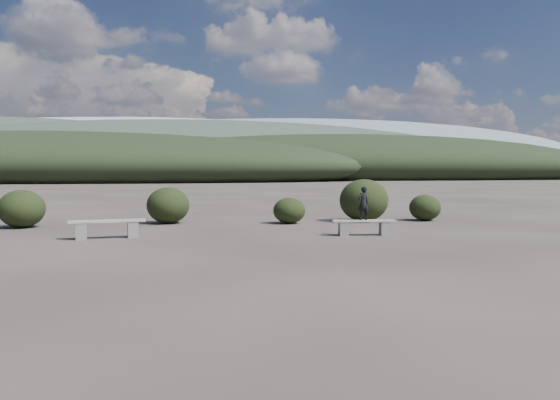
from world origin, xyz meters
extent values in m
plane|color=#302925|center=(0.00, 0.00, 0.00)|extent=(1200.00, 1200.00, 0.00)
cube|color=slate|center=(-5.27, 5.26, 0.22)|extent=(0.34, 0.43, 0.44)
cube|color=slate|center=(-3.96, 5.48, 0.22)|extent=(0.34, 0.43, 0.44)
cube|color=gray|center=(-4.61, 5.37, 0.47)|extent=(2.04, 0.75, 0.06)
cube|color=slate|center=(1.86, 4.94, 0.20)|extent=(0.28, 0.36, 0.39)
cube|color=slate|center=(3.02, 4.83, 0.20)|extent=(0.28, 0.36, 0.39)
cube|color=gray|center=(2.44, 4.89, 0.42)|extent=(1.79, 0.53, 0.05)
imported|color=black|center=(2.42, 4.89, 0.92)|extent=(0.39, 0.30, 0.95)
ellipsoid|color=black|center=(-3.16, 9.46, 0.63)|extent=(1.47, 1.47, 1.26)
ellipsoid|color=black|center=(1.00, 8.73, 0.45)|extent=(1.13, 1.13, 0.90)
ellipsoid|color=black|center=(3.80, 9.05, 0.77)|extent=(1.76, 1.76, 1.54)
ellipsoid|color=black|center=(6.13, 9.01, 0.48)|extent=(1.15, 1.15, 0.96)
ellipsoid|color=black|center=(-7.74, 8.74, 0.61)|extent=(1.45, 1.45, 1.23)
ellipsoid|color=black|center=(-25.00, 90.00, 2.70)|extent=(110.00, 40.00, 12.00)
ellipsoid|color=black|center=(35.00, 110.00, 3.15)|extent=(120.00, 44.00, 14.00)
ellipsoid|color=#2C362C|center=(0.00, 160.00, 5.40)|extent=(190.00, 64.00, 24.00)
ellipsoid|color=slate|center=(70.00, 300.00, 9.90)|extent=(340.00, 110.00, 44.00)
ellipsoid|color=#969FA9|center=(-30.00, 400.00, 12.60)|extent=(460.00, 140.00, 56.00)
camera|label=1|loc=(-2.42, -9.85, 1.81)|focal=35.00mm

